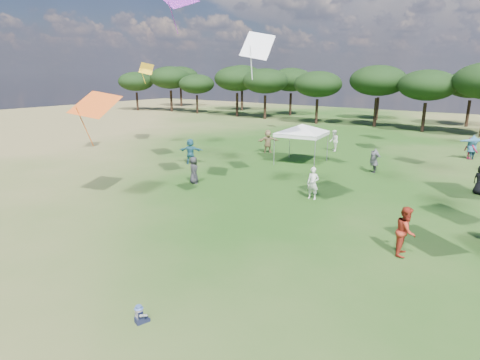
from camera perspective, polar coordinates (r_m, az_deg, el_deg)
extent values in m
cylinder|color=black|center=(73.60, -14.41, 10.77)|extent=(0.35, 0.35, 3.09)
ellipsoid|color=black|center=(73.45, -14.59, 13.41)|extent=(6.01, 6.01, 3.24)
cylinder|color=black|center=(70.33, -9.74, 11.01)|extent=(0.40, 0.40, 3.51)
ellipsoid|color=black|center=(70.18, -9.89, 14.16)|extent=(6.82, 6.82, 3.68)
cylinder|color=black|center=(66.32, -6.11, 10.64)|extent=(0.33, 0.33, 2.92)
ellipsoid|color=black|center=(66.15, -6.19, 13.42)|extent=(5.67, 5.67, 3.06)
cylinder|color=black|center=(61.47, -0.41, 10.65)|extent=(0.40, 0.40, 3.49)
ellipsoid|color=black|center=(61.29, -0.42, 14.23)|extent=(6.79, 6.79, 3.66)
cylinder|color=black|center=(58.35, 3.57, 10.29)|extent=(0.38, 0.38, 3.32)
ellipsoid|color=black|center=(58.16, 3.63, 13.88)|extent=(6.44, 6.44, 3.47)
cylinder|color=black|center=(53.69, 10.84, 9.54)|extent=(0.36, 0.36, 3.14)
ellipsoid|color=black|center=(53.48, 11.03, 13.23)|extent=(6.11, 6.11, 3.29)
cylinder|color=black|center=(52.50, 18.69, 9.08)|extent=(0.40, 0.40, 3.46)
ellipsoid|color=black|center=(52.29, 19.05, 13.23)|extent=(6.73, 6.73, 3.63)
cylinder|color=black|center=(49.93, 24.66, 8.09)|extent=(0.37, 0.37, 3.21)
ellipsoid|color=black|center=(49.70, 25.11, 12.12)|extent=(6.24, 6.24, 3.36)
cylinder|color=black|center=(80.79, -8.38, 11.59)|extent=(0.41, 0.41, 3.56)
ellipsoid|color=black|center=(80.66, -8.49, 14.37)|extent=(6.92, 6.92, 3.73)
cylinder|color=black|center=(71.08, 0.29, 11.31)|extent=(0.41, 0.41, 3.62)
ellipsoid|color=black|center=(70.93, 0.29, 14.52)|extent=(7.03, 7.03, 3.79)
cylinder|color=black|center=(63.71, 7.19, 10.63)|extent=(0.39, 0.39, 3.37)
ellipsoid|color=black|center=(63.53, 7.30, 13.97)|extent=(6.54, 6.54, 3.53)
cylinder|color=black|center=(60.28, 18.94, 9.58)|extent=(0.36, 0.36, 3.11)
ellipsoid|color=black|center=(60.09, 19.22, 12.82)|extent=(6.05, 6.05, 3.26)
cylinder|color=black|center=(57.17, 29.67, 8.21)|extent=(0.37, 0.37, 3.20)
ellipsoid|color=black|center=(56.98, 30.14, 11.71)|extent=(6.21, 6.21, 3.35)
cylinder|color=gray|center=(29.08, 4.86, 4.29)|extent=(0.06, 0.06, 2.22)
cylinder|color=gray|center=(28.04, 10.58, 3.68)|extent=(0.06, 0.06, 2.22)
cylinder|color=gray|center=(31.85, 7.06, 5.18)|extent=(0.06, 0.06, 2.22)
cylinder|color=gray|center=(30.91, 12.33, 4.64)|extent=(0.06, 0.06, 2.22)
cube|color=white|center=(29.76, 8.79, 6.49)|extent=(3.60, 3.60, 0.25)
pyramid|color=white|center=(29.66, 8.85, 7.88)|extent=(6.46, 6.46, 0.60)
cube|color=#161A32|center=(11.75, -14.09, -18.77)|extent=(0.27, 0.27, 0.17)
cube|color=#161A32|center=(11.88, -13.48, -18.54)|extent=(0.13, 0.22, 0.09)
cube|color=#161A32|center=(11.77, -13.17, -18.89)|extent=(0.13, 0.22, 0.09)
cube|color=white|center=(11.65, -14.15, -18.01)|extent=(0.25, 0.20, 0.22)
cylinder|color=white|center=(11.78, -14.14, -17.62)|extent=(0.13, 0.22, 0.13)
cylinder|color=white|center=(11.57, -13.58, -18.24)|extent=(0.13, 0.22, 0.13)
sphere|color=#E0B293|center=(11.57, -14.20, -17.38)|extent=(0.15, 0.15, 0.15)
cone|color=#5475C5|center=(11.55, -14.21, -17.23)|extent=(0.25, 0.25, 0.03)
cylinder|color=#5475C5|center=(11.54, -14.22, -17.09)|extent=(0.16, 0.16, 0.07)
imported|color=maroon|center=(35.71, 29.99, 3.91)|extent=(1.27, 1.09, 1.70)
imported|color=#434246|center=(28.22, 18.53, 2.62)|extent=(1.55, 1.99, 1.64)
imported|color=#8F744E|center=(33.61, 3.98, 5.52)|extent=(1.60, 1.72, 1.93)
imported|color=white|center=(35.05, 13.21, 5.46)|extent=(1.01, 1.10, 1.81)
imported|color=#A02B1A|center=(15.95, 22.51, -6.73)|extent=(0.82, 0.99, 1.86)
imported|color=#285678|center=(35.69, 30.13, 4.06)|extent=(2.12, 2.09, 1.90)
imported|color=#2A282D|center=(24.33, -6.58, 1.40)|extent=(0.90, 0.95, 1.64)
imported|color=#266074|center=(29.58, -7.05, 4.07)|extent=(1.78, 1.36, 1.88)
imported|color=silver|center=(21.53, 10.32, -0.45)|extent=(0.66, 0.46, 1.72)
plane|color=white|center=(20.05, 2.52, 18.58)|extent=(1.83, 1.86, 1.49)
plane|color=purple|center=(25.25, -8.50, 24.01)|extent=(2.80, 2.46, 1.46)
plane|color=#E4581A|center=(20.53, -19.85, 10.09)|extent=(2.65, 2.73, 1.25)
plane|color=yellow|center=(36.16, -13.17, 15.18)|extent=(1.60, 1.85, 1.15)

